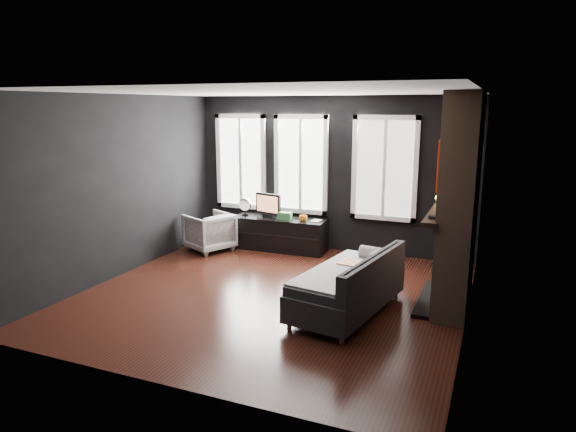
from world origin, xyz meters
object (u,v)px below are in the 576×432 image
at_px(sofa, 347,282).
at_px(mantel_vase, 443,197).
at_px(armchair, 209,230).
at_px(media_console, 280,234).
at_px(monitor, 268,204).
at_px(book, 313,215).
at_px(mug, 303,217).

xyz_separation_m(sofa, mantel_vase, (0.95, 1.23, 0.94)).
distance_m(armchair, media_console, 1.25).
xyz_separation_m(sofa, monitor, (-2.13, 2.28, 0.43)).
distance_m(sofa, monitor, 3.15).
bearing_deg(media_console, armchair, -156.91).
xyz_separation_m(armchair, book, (1.75, 0.54, 0.31)).
bearing_deg(media_console, mantel_vase, -21.33).
height_order(armchair, mantel_vase, mantel_vase).
distance_m(mug, mantel_vase, 2.66).
bearing_deg(book, armchair, -162.85).
distance_m(media_console, book, 0.73).
relative_size(sofa, armchair, 2.47).
height_order(media_console, book, book).
bearing_deg(armchair, sofa, 85.91).
bearing_deg(mantel_vase, monitor, 161.26).
bearing_deg(sofa, monitor, 142.72).
bearing_deg(media_console, sofa, -51.25).
distance_m(sofa, media_console, 2.98).
bearing_deg(book, mug, -141.97).
xyz_separation_m(armchair, monitor, (0.92, 0.51, 0.45)).
bearing_deg(book, mantel_vase, -25.57).
relative_size(mug, mantel_vase, 0.65).
distance_m(book, mantel_vase, 2.58).
distance_m(armchair, mug, 1.70).
xyz_separation_m(armchair, mantel_vase, (4.00, -0.54, 0.96)).
xyz_separation_m(media_console, monitor, (-0.22, -0.01, 0.53)).
bearing_deg(monitor, armchair, -136.80).
distance_m(sofa, mantel_vase, 1.82).
height_order(mug, book, book).
xyz_separation_m(mug, mantel_vase, (2.38, -0.97, 0.69)).
bearing_deg(book, media_console, -177.54).
relative_size(monitor, mantel_vase, 2.58).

